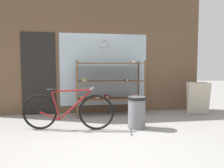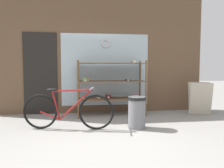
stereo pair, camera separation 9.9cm
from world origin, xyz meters
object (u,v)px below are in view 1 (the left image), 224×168
at_px(display_case, 110,83).
at_px(sandwich_board, 198,98).
at_px(trash_bin, 137,111).
at_px(bicycle, 67,111).

relative_size(display_case, sandwich_board, 2.05).
bearing_deg(trash_bin, bicycle, 174.79).
bearing_deg(sandwich_board, display_case, -170.85).
relative_size(display_case, trash_bin, 2.67).
bearing_deg(bicycle, trash_bin, 5.49).
height_order(bicycle, sandwich_board, sandwich_board).
relative_size(display_case, bicycle, 0.95).
bearing_deg(display_case, sandwich_board, -7.19).
bearing_deg(trash_bin, display_case, 105.19).
xyz_separation_m(display_case, sandwich_board, (2.25, -0.28, -0.40)).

